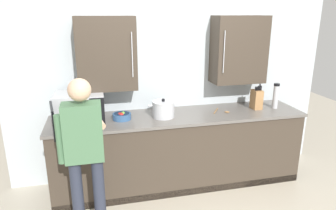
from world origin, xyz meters
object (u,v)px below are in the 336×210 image
object	(u,v)px
stock_pot	(163,109)
person_figure	(84,147)
microwave_oven	(77,108)
wooden_spoon	(222,111)
knife_block	(257,99)
fruit_bowl	(122,116)
thermos_flask	(276,96)

from	to	relation	value
stock_pot	person_figure	distance (m)	1.16
person_figure	stock_pot	bearing A→B (deg)	38.94
stock_pot	person_figure	bearing A→B (deg)	-141.06
microwave_oven	wooden_spoon	world-z (taller)	microwave_oven
wooden_spoon	knife_block	size ratio (longest dim) A/B	0.67
knife_block	fruit_bowl	bearing A→B (deg)	-179.37
thermos_flask	person_figure	bearing A→B (deg)	-162.86
microwave_oven	fruit_bowl	world-z (taller)	microwave_oven
thermos_flask	wooden_spoon	world-z (taller)	thermos_flask
wooden_spoon	knife_block	xyz separation A→B (m)	(0.49, 0.04, 0.12)
fruit_bowl	stock_pot	bearing A→B (deg)	-3.38
knife_block	thermos_flask	bearing A→B (deg)	-8.66
stock_pot	wooden_spoon	xyz separation A→B (m)	(0.75, 0.01, -0.09)
thermos_flask	stock_pot	size ratio (longest dim) A/B	0.90
microwave_oven	person_figure	world-z (taller)	person_figure
wooden_spoon	fruit_bowl	world-z (taller)	fruit_bowl
wooden_spoon	person_figure	xyz separation A→B (m)	(-1.64, -0.74, 0.02)
wooden_spoon	fruit_bowl	xyz separation A→B (m)	(-1.24, 0.02, 0.03)
thermos_flask	wooden_spoon	xyz separation A→B (m)	(-0.74, 0.00, -0.16)
microwave_oven	thermos_flask	xyz separation A→B (m)	(2.47, -0.06, -0.00)
microwave_oven	person_figure	distance (m)	0.81
thermos_flask	stock_pot	world-z (taller)	thermos_flask
stock_pot	wooden_spoon	size ratio (longest dim) A/B	1.63
fruit_bowl	knife_block	bearing A→B (deg)	0.63
microwave_oven	stock_pot	xyz separation A→B (m)	(0.98, -0.07, -0.07)
stock_pot	knife_block	distance (m)	1.24
microwave_oven	thermos_flask	world-z (taller)	microwave_oven
microwave_oven	person_figure	size ratio (longest dim) A/B	0.51
fruit_bowl	knife_block	xyz separation A→B (m)	(1.73, 0.02, 0.08)
microwave_oven	thermos_flask	distance (m)	2.47
fruit_bowl	person_figure	xyz separation A→B (m)	(-0.41, -0.75, -0.02)
microwave_oven	knife_block	distance (m)	2.22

